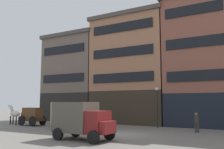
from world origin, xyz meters
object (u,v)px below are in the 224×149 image
delivery_truck_near (82,119)px  draft_horse (14,113)px  cargo_wagon (32,115)px  pedestrian_officer (197,121)px  fire_hydrant_curbside (109,122)px  delivery_truck_far (73,115)px  streetlamp_curbside (157,101)px

delivery_truck_near → draft_horse: bearing=157.7°
cargo_wagon → pedestrian_officer: (17.35, 2.30, -0.17)m
cargo_wagon → fire_hydrant_curbside: 8.75m
fire_hydrant_curbside → cargo_wagon: bearing=-150.8°
cargo_wagon → delivery_truck_far: 6.86m
pedestrian_officer → streetlamp_curbside: size_ratio=0.44×
draft_horse → delivery_truck_near: 15.13m
cargo_wagon → streetlamp_curbside: (13.19, 4.33, 1.52)m
delivery_truck_near → fire_hydrant_curbside: 10.63m
fire_hydrant_curbside → streetlamp_curbside: bearing=0.7°
cargo_wagon → delivery_truck_far: (6.75, -1.21, 0.28)m
delivery_truck_near → delivery_truck_far: size_ratio=1.00×
cargo_wagon → fire_hydrant_curbside: (7.61, 4.26, -0.72)m
delivery_truck_near → fire_hydrant_curbside: size_ratio=5.32×
fire_hydrant_curbside → pedestrian_officer: bearing=-11.4°
cargo_wagon → pedestrian_officer: cargo_wagon is taller
delivery_truck_far → fire_hydrant_curbside: (0.86, 5.47, -1.00)m
draft_horse → delivery_truck_far: bearing=-7.1°
pedestrian_officer → cargo_wagon: bearing=-172.5°
delivery_truck_far → fire_hydrant_curbside: size_ratio=5.32×
cargo_wagon → fire_hydrant_curbside: cargo_wagon is taller
pedestrian_officer → delivery_truck_near: bearing=-128.1°
cargo_wagon → draft_horse: bearing=179.9°
cargo_wagon → delivery_truck_near: size_ratio=0.68×
cargo_wagon → draft_horse: size_ratio=1.28×
delivery_truck_far → streetlamp_curbside: streetlamp_curbside is taller
streetlamp_curbside → fire_hydrant_curbside: size_ratio=4.96×
delivery_truck_near → streetlamp_curbside: bearing=78.0°
cargo_wagon → pedestrian_officer: 17.50m
draft_horse → delivery_truck_far: 9.77m
draft_horse → pedestrian_officer: bearing=6.5°
cargo_wagon → streetlamp_curbside: 13.97m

